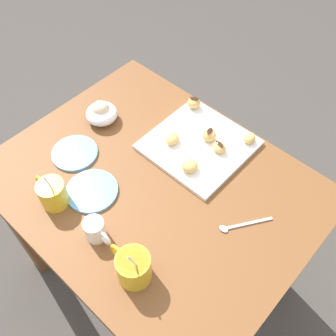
# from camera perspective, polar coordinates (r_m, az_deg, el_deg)

# --- Properties ---
(ground_plane) EXTENTS (8.00, 8.00, 0.00)m
(ground_plane) POSITION_cam_1_polar(r_m,az_deg,el_deg) (1.86, -1.43, -15.18)
(ground_plane) COLOR #423D38
(dining_table) EXTENTS (0.99, 0.78, 0.73)m
(dining_table) POSITION_cam_1_polar(r_m,az_deg,el_deg) (1.33, -1.93, -5.67)
(dining_table) COLOR brown
(dining_table) RESTS_ON ground_plane
(pastry_plate_square) EXTENTS (0.31, 0.31, 0.02)m
(pastry_plate_square) POSITION_cam_1_polar(r_m,az_deg,el_deg) (1.31, 4.53, 3.44)
(pastry_plate_square) COLOR white
(pastry_plate_square) RESTS_ON dining_table
(coffee_mug_mustard_left) EXTENTS (0.13, 0.09, 0.15)m
(coffee_mug_mustard_left) POSITION_cam_1_polar(r_m,az_deg,el_deg) (1.03, -5.17, -14.31)
(coffee_mug_mustard_left) COLOR gold
(coffee_mug_mustard_left) RESTS_ON dining_table
(coffee_mug_mustard_right) EXTENTS (0.12, 0.08, 0.13)m
(coffee_mug_mustard_right) POSITION_cam_1_polar(r_m,az_deg,el_deg) (1.19, -16.72, -3.51)
(coffee_mug_mustard_right) COLOR gold
(coffee_mug_mustard_right) RESTS_ON dining_table
(cream_pitcher_white) EXTENTS (0.10, 0.06, 0.07)m
(cream_pitcher_white) POSITION_cam_1_polar(r_m,az_deg,el_deg) (1.10, -10.69, -8.87)
(cream_pitcher_white) COLOR white
(cream_pitcher_white) RESTS_ON dining_table
(ice_cream_bowl) EXTENTS (0.11, 0.11, 0.08)m
(ice_cream_bowl) POSITION_cam_1_polar(r_m,az_deg,el_deg) (1.39, -9.79, 8.04)
(ice_cream_bowl) COLOR white
(ice_cream_bowl) RESTS_ON dining_table
(saucer_sky_left) EXTENTS (0.16, 0.16, 0.01)m
(saucer_sky_left) POSITION_cam_1_polar(r_m,az_deg,el_deg) (1.22, -11.15, -3.33)
(saucer_sky_left) COLOR #66A8DB
(saucer_sky_left) RESTS_ON dining_table
(saucer_sky_right) EXTENTS (0.15, 0.15, 0.01)m
(saucer_sky_right) POSITION_cam_1_polar(r_m,az_deg,el_deg) (1.32, -13.58, 2.16)
(saucer_sky_right) COLOR #66A8DB
(saucer_sky_right) RESTS_ON dining_table
(loose_spoon_near_saucer) EXTENTS (0.10, 0.14, 0.01)m
(loose_spoon_near_saucer) POSITION_cam_1_polar(r_m,az_deg,el_deg) (1.15, 10.49, -8.33)
(loose_spoon_near_saucer) COLOR silver
(loose_spoon_near_saucer) RESTS_ON dining_table
(beignet_0) EXTENTS (0.07, 0.07, 0.03)m
(beignet_0) POSITION_cam_1_polar(r_m,az_deg,el_deg) (1.22, 3.20, 0.36)
(beignet_0) COLOR #E5B260
(beignet_0) RESTS_ON pastry_plate_square
(beignet_1) EXTENTS (0.05, 0.05, 0.03)m
(beignet_1) POSITION_cam_1_polar(r_m,az_deg,el_deg) (1.32, 11.91, 4.35)
(beignet_1) COLOR #E5B260
(beignet_1) RESTS_ON pastry_plate_square
(beignet_2) EXTENTS (0.06, 0.06, 0.04)m
(beignet_2) POSITION_cam_1_polar(r_m,az_deg,el_deg) (1.40, 3.84, 9.57)
(beignet_2) COLOR #E5B260
(beignet_2) RESTS_ON pastry_plate_square
(chocolate_drizzle_2) EXTENTS (0.04, 0.03, 0.00)m
(chocolate_drizzle_2) POSITION_cam_1_polar(r_m,az_deg,el_deg) (1.39, 3.89, 10.20)
(chocolate_drizzle_2) COLOR #381E11
(chocolate_drizzle_2) RESTS_ON beignet_2
(beignet_3) EXTENTS (0.06, 0.07, 0.03)m
(beignet_3) POSITION_cam_1_polar(r_m,az_deg,el_deg) (1.29, 0.62, 4.38)
(beignet_3) COLOR #E5B260
(beignet_3) RESTS_ON pastry_plate_square
(beignet_4) EXTENTS (0.05, 0.05, 0.04)m
(beignet_4) POSITION_cam_1_polar(r_m,az_deg,el_deg) (1.30, 6.08, 4.84)
(beignet_4) COLOR #E5B260
(beignet_4) RESTS_ON pastry_plate_square
(chocolate_drizzle_4) EXTENTS (0.02, 0.03, 0.00)m
(chocolate_drizzle_4) POSITION_cam_1_polar(r_m,az_deg,el_deg) (1.28, 6.17, 5.48)
(chocolate_drizzle_4) COLOR #381E11
(chocolate_drizzle_4) RESTS_ON beignet_4
(beignet_5) EXTENTS (0.05, 0.04, 0.03)m
(beignet_5) POSITION_cam_1_polar(r_m,az_deg,el_deg) (1.27, 7.57, 3.02)
(beignet_5) COLOR #E5B260
(beignet_5) RESTS_ON pastry_plate_square
(chocolate_drizzle_5) EXTENTS (0.04, 0.02, 0.00)m
(chocolate_drizzle_5) POSITION_cam_1_polar(r_m,az_deg,el_deg) (1.26, 7.66, 3.52)
(chocolate_drizzle_5) COLOR #381E11
(chocolate_drizzle_5) RESTS_ON beignet_5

